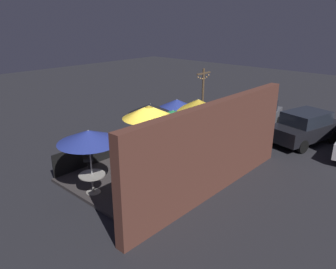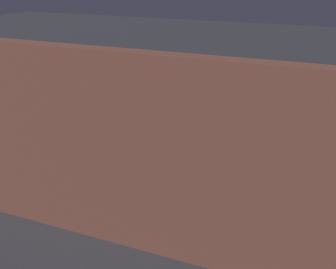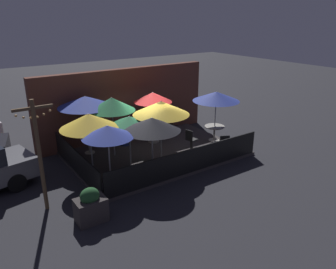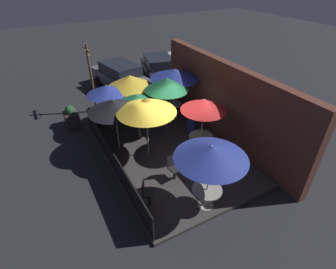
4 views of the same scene
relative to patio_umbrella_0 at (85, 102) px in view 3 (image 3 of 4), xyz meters
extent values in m
plane|color=#26262B|center=(2.35, -1.55, -2.37)|extent=(60.00, 60.00, 0.00)
cube|color=#383333|center=(2.35, -1.55, -2.31)|extent=(7.05, 4.81, 0.12)
cube|color=brown|center=(2.35, 1.09, -0.69)|extent=(8.65, 0.36, 3.36)
cube|color=black|center=(2.35, -3.91, -1.78)|extent=(6.85, 0.05, 0.95)
cube|color=black|center=(-1.12, -1.55, -1.78)|extent=(0.05, 4.61, 0.95)
cylinder|color=#B2B2B7|center=(0.00, 0.00, -1.02)|extent=(0.05, 0.05, 2.48)
cone|color=#283893|center=(0.00, 0.00, 0.00)|extent=(2.25, 2.25, 0.44)
cylinder|color=#B2B2B7|center=(2.94, -0.45, -1.09)|extent=(0.05, 0.05, 2.34)
cone|color=red|center=(2.94, -0.45, -0.13)|extent=(1.71, 1.71, 0.43)
cylinder|color=#B2B2B7|center=(5.39, -1.90, -1.09)|extent=(0.05, 0.05, 2.33)
cone|color=#283893|center=(5.39, -1.90, -0.14)|extent=(2.12, 2.12, 0.43)
cylinder|color=#B2B2B7|center=(-0.63, -1.91, -1.10)|extent=(0.05, 0.05, 2.31)
cone|color=gold|center=(-0.63, -1.91, -0.21)|extent=(2.08, 2.08, 0.53)
cylinder|color=#B2B2B7|center=(2.12, -2.37, -1.02)|extent=(0.05, 0.05, 2.46)
cone|color=gold|center=(2.12, -2.37, -0.06)|extent=(2.21, 2.21, 0.53)
cylinder|color=#B2B2B7|center=(0.82, -2.18, -1.24)|extent=(0.05, 0.05, 2.03)
cone|color=#1E6B3D|center=(0.82, -2.18, -0.42)|extent=(2.01, 2.01, 0.41)
cylinder|color=#B2B2B7|center=(-0.44, -3.05, -1.18)|extent=(0.05, 0.05, 2.15)
cone|color=#283893|center=(-0.44, -3.05, -0.30)|extent=(1.74, 1.74, 0.41)
cylinder|color=#B2B2B7|center=(0.78, -0.83, -1.01)|extent=(0.05, 0.05, 2.48)
cone|color=#1E6B3D|center=(0.78, -0.83, -0.04)|extent=(1.87, 1.87, 0.53)
cylinder|color=#B2B2B7|center=(1.14, -3.26, -1.16)|extent=(0.05, 0.05, 2.20)
cone|color=black|center=(1.14, -3.26, -0.29)|extent=(2.04, 2.04, 0.46)
cylinder|color=#9E998E|center=(0.00, 0.00, -2.24)|extent=(0.44, 0.44, 0.02)
cylinder|color=#9E998E|center=(0.00, 0.00, -1.89)|extent=(0.08, 0.08, 0.72)
cylinder|color=#9E998E|center=(0.00, 0.00, -1.52)|extent=(0.80, 0.80, 0.04)
cylinder|color=#9E998E|center=(2.94, -0.45, -2.24)|extent=(0.52, 0.52, 0.02)
cylinder|color=#9E998E|center=(2.94, -0.45, -1.90)|extent=(0.08, 0.08, 0.71)
cylinder|color=#9E998E|center=(2.94, -0.45, -1.53)|extent=(0.95, 0.95, 0.04)
cylinder|color=#9E998E|center=(5.39, -1.90, -2.24)|extent=(0.51, 0.51, 0.02)
cylinder|color=#9E998E|center=(5.39, -1.90, -1.92)|extent=(0.08, 0.08, 0.67)
cylinder|color=#9E998E|center=(5.39, -1.90, -1.57)|extent=(0.93, 0.93, 0.04)
cube|color=black|center=(3.85, -2.15, -2.04)|extent=(0.09, 0.09, 0.43)
cube|color=black|center=(3.85, -2.15, -1.80)|extent=(0.46, 0.46, 0.04)
cube|color=black|center=(3.67, -2.18, -1.56)|extent=(0.09, 0.40, 0.44)
cube|color=black|center=(4.50, -3.44, -2.02)|extent=(0.11, 0.11, 0.47)
cube|color=black|center=(4.50, -3.44, -1.77)|extent=(0.55, 0.55, 0.04)
cube|color=black|center=(4.41, -3.59, -1.53)|extent=(0.36, 0.23, 0.44)
cylinder|color=navy|center=(1.65, -0.04, -1.75)|extent=(0.54, 0.54, 1.01)
sphere|color=brown|center=(1.65, -0.04, -1.14)|extent=(0.23, 0.23, 0.23)
cube|color=#332D2D|center=(-1.77, -4.56, -2.01)|extent=(0.87, 0.61, 0.72)
ellipsoid|color=#235128|center=(-1.77, -4.56, -1.55)|extent=(0.57, 0.45, 0.51)
cylinder|color=brown|center=(-2.67, -3.16, -0.63)|extent=(0.12, 0.12, 3.49)
cube|color=brown|center=(-2.67, -3.16, 0.86)|extent=(1.10, 0.08, 0.08)
sphere|color=#F4B260|center=(-3.13, -3.16, 0.72)|extent=(0.07, 0.07, 0.07)
sphere|color=#F4B260|center=(-2.94, -3.16, 0.64)|extent=(0.07, 0.07, 0.07)
sphere|color=#F4B260|center=(-2.76, -3.16, 0.59)|extent=(0.07, 0.07, 0.07)
sphere|color=#F4B260|center=(-2.58, -3.16, 0.59)|extent=(0.07, 0.07, 0.07)
sphere|color=#F4B260|center=(-2.39, -3.16, 0.64)|extent=(0.07, 0.07, 0.07)
sphere|color=#F4B260|center=(-2.21, -3.16, 0.72)|extent=(0.07, 0.07, 0.07)
cylinder|color=black|center=(-3.20, -1.52, -2.05)|extent=(0.66, 0.30, 0.64)
camera|label=1|loc=(11.18, 6.95, 3.59)|focal=35.00mm
camera|label=2|loc=(-1.48, 7.25, 2.22)|focal=50.00mm
camera|label=3|loc=(-4.53, -12.54, 3.30)|focal=35.00mm
camera|label=4|loc=(9.84, -5.68, 4.23)|focal=28.00mm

